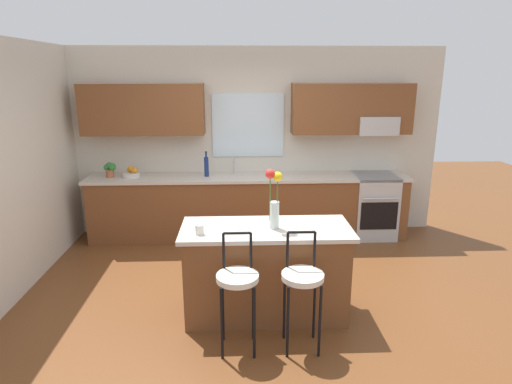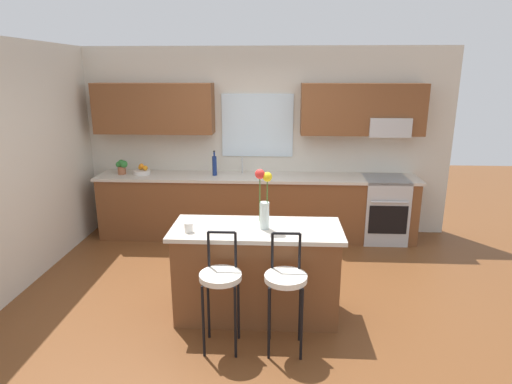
{
  "view_description": "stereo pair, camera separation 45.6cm",
  "coord_description": "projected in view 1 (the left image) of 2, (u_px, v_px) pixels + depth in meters",
  "views": [
    {
      "loc": [
        -0.14,
        -4.28,
        2.35
      ],
      "look_at": [
        0.06,
        0.55,
        1.0
      ],
      "focal_mm": 30.31,
      "sensor_mm": 36.0,
      "label": 1
    },
    {
      "loc": [
        0.31,
        -4.28,
        2.35
      ],
      "look_at": [
        0.06,
        0.55,
        1.0
      ],
      "focal_mm": 30.31,
      "sensor_mm": 36.0,
      "label": 2
    }
  ],
  "objects": [
    {
      "name": "ground_plane",
      "position": [
        253.0,
        293.0,
        4.76
      ],
      "size": [
        14.0,
        14.0,
        0.0
      ],
      "primitive_type": "plane",
      "color": "brown"
    },
    {
      "name": "wall_left",
      "position": [
        11.0,
        169.0,
        4.58
      ],
      "size": [
        0.12,
        4.6,
        2.7
      ],
      "primitive_type": "cube",
      "color": "beige",
      "rests_on": "ground"
    },
    {
      "name": "back_wall_assembly",
      "position": [
        250.0,
        132.0,
        6.27
      ],
      "size": [
        5.6,
        0.5,
        2.7
      ],
      "color": "beige",
      "rests_on": "ground"
    },
    {
      "name": "counter_run",
      "position": [
        249.0,
        206.0,
        6.27
      ],
      "size": [
        4.56,
        0.64,
        0.92
      ],
      "color": "brown",
      "rests_on": "ground"
    },
    {
      "name": "sink_faucet",
      "position": [
        234.0,
        164.0,
        6.24
      ],
      "size": [
        0.02,
        0.13,
        0.23
      ],
      "color": "#B7BABC",
      "rests_on": "counter_run"
    },
    {
      "name": "oven_range",
      "position": [
        373.0,
        206.0,
        6.32
      ],
      "size": [
        0.6,
        0.64,
        0.92
      ],
      "color": "#B7BABC",
      "rests_on": "ground"
    },
    {
      "name": "kitchen_island",
      "position": [
        266.0,
        271.0,
        4.23
      ],
      "size": [
        1.63,
        0.69,
        0.92
      ],
      "color": "brown",
      "rests_on": "ground"
    },
    {
      "name": "bar_stool_near",
      "position": [
        238.0,
        282.0,
        3.64
      ],
      "size": [
        0.36,
        0.36,
        1.04
      ],
      "color": "black",
      "rests_on": "ground"
    },
    {
      "name": "bar_stool_middle",
      "position": [
        302.0,
        281.0,
        3.66
      ],
      "size": [
        0.36,
        0.36,
        1.04
      ],
      "color": "black",
      "rests_on": "ground"
    },
    {
      "name": "flower_vase",
      "position": [
        274.0,
        199.0,
        4.01
      ],
      "size": [
        0.16,
        0.1,
        0.58
      ],
      "color": "silver",
      "rests_on": "kitchen_island"
    },
    {
      "name": "mug_ceramic",
      "position": [
        199.0,
        229.0,
        3.93
      ],
      "size": [
        0.08,
        0.08,
        0.09
      ],
      "primitive_type": "cylinder",
      "color": "silver",
      "rests_on": "kitchen_island"
    },
    {
      "name": "fruit_bowl_oranges",
      "position": [
        131.0,
        174.0,
        6.07
      ],
      "size": [
        0.24,
        0.24,
        0.16
      ],
      "color": "silver",
      "rests_on": "counter_run"
    },
    {
      "name": "bottle_olive_oil",
      "position": [
        206.0,
        166.0,
        6.09
      ],
      "size": [
        0.06,
        0.06,
        0.36
      ],
      "color": "navy",
      "rests_on": "counter_run"
    },
    {
      "name": "potted_plant_small",
      "position": [
        110.0,
        169.0,
        6.04
      ],
      "size": [
        0.18,
        0.12,
        0.21
      ],
      "color": "#9E5B3D",
      "rests_on": "counter_run"
    }
  ]
}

